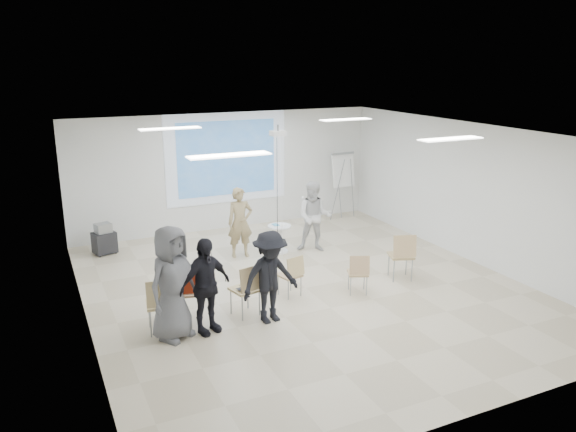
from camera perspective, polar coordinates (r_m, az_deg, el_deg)
name	(u,v)px	position (r m, az deg, el deg)	size (l,w,h in m)	color
floor	(305,290)	(11.01, 1.78, -7.56)	(8.00, 9.00, 0.10)	beige
ceiling	(307,130)	(10.19, 1.93, 8.68)	(8.00, 9.00, 0.10)	white
wall_back	(226,171)	(14.59, -6.27, 4.56)	(8.00, 0.10, 3.00)	silver
wall_left	(77,243)	(9.45, -20.65, -2.54)	(0.10, 9.00, 3.00)	silver
wall_right	(473,193)	(12.79, 18.27, 2.28)	(0.10, 9.00, 3.00)	silver
projection_halo	(227,158)	(14.46, -6.23, 5.87)	(3.20, 0.01, 2.30)	silver
projection_image	(227,158)	(14.45, -6.21, 5.86)	(2.60, 0.01, 1.90)	#336DAE
pedestal_table	(279,237)	(12.83, -0.88, -2.13)	(0.56, 0.56, 0.66)	white
player_left	(240,218)	(12.46, -4.90, -0.20)	(0.65, 0.44, 1.79)	tan
player_right	(314,213)	(12.80, 2.71, 0.31)	(0.87, 0.70, 1.80)	silver
controller_left	(243,202)	(12.68, -4.56, 1.41)	(0.04, 0.13, 0.04)	white
controller_right	(303,198)	(12.85, 1.50, 1.84)	(0.04, 0.13, 0.04)	white
chair_far_left	(160,301)	(9.29, -12.83, -8.41)	(0.51, 0.54, 0.95)	tan
chair_left_mid	(191,290)	(9.74, -9.84, -7.38)	(0.49, 0.51, 0.87)	tan
chair_left_inner	(247,286)	(9.65, -4.14, -7.12)	(0.54, 0.56, 0.94)	tan
chair_center	(292,273)	(10.43, 0.40, -5.77)	(0.46, 0.48, 0.80)	tan
chair_right_inner	(359,271)	(10.62, 7.18, -5.53)	(0.50, 0.52, 0.79)	tan
chair_right_far	(402,253)	(11.39, 11.54, -3.68)	(0.59, 0.61, 0.98)	tan
red_jacket	(194,281)	(9.54, -9.56, -6.54)	(0.42, 0.10, 0.40)	#B22F15
laptop	(244,287)	(9.75, -4.45, -7.21)	(0.34, 0.25, 0.03)	black
audience_left	(205,279)	(9.06, -8.45, -6.38)	(1.07, 0.64, 1.83)	black
audience_mid	(270,271)	(9.33, -1.83, -5.63)	(1.17, 0.64, 1.80)	black
audience_outer	(172,276)	(8.93, -11.73, -6.02)	(1.01, 0.67, 2.07)	slate
flipchart_easel	(343,170)	(15.38, 5.62, 4.64)	(0.80, 0.60, 1.85)	gray
av_cart	(104,240)	(13.41, -18.17, -2.32)	(0.56, 0.50, 0.71)	black
ceiling_projector	(278,140)	(11.61, -1.01, 7.75)	(0.30, 0.25, 3.00)	white
fluor_panel_nw	(170,129)	(11.39, -11.89, 8.69)	(1.20, 0.30, 0.02)	white
fluor_panel_ne	(346,120)	(12.90, 5.88, 9.72)	(1.20, 0.30, 0.02)	white
fluor_panel_sw	(229,155)	(8.05, -6.00, 6.16)	(1.20, 0.30, 0.02)	white
fluor_panel_se	(451,139)	(10.08, 16.19, 7.54)	(1.20, 0.30, 0.02)	white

